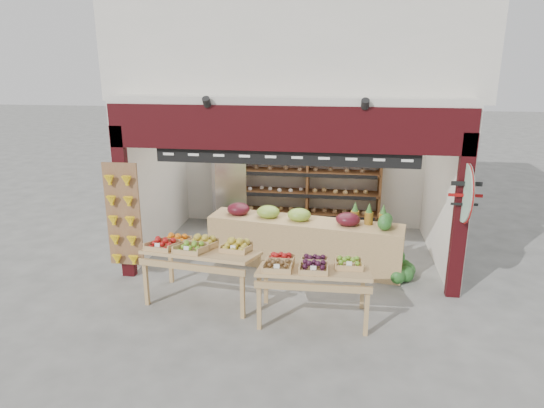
{
  "coord_description": "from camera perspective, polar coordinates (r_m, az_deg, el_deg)",
  "views": [
    {
      "loc": [
        0.88,
        -8.5,
        3.67
      ],
      "look_at": [
        -0.32,
        -0.2,
        1.17
      ],
      "focal_mm": 32.0,
      "sensor_mm": 36.0,
      "label": 1
    }
  ],
  "objects": [
    {
      "name": "cardboard_stack",
      "position": [
        10.02,
        -4.39,
        -3.42
      ],
      "size": [
        1.04,
        0.81,
        0.67
      ],
      "color": "beige",
      "rests_on": "ground"
    },
    {
      "name": "banana_board",
      "position": [
        8.56,
        -17.15,
        -1.51
      ],
      "size": [
        0.6,
        0.15,
        1.8
      ],
      "color": "olive",
      "rests_on": "ground"
    },
    {
      "name": "gift_sign",
      "position": [
        7.83,
        21.78,
        1.21
      ],
      "size": [
        0.04,
        0.93,
        0.92
      ],
      "color": "#A9D5B7",
      "rests_on": "ground"
    },
    {
      "name": "ground",
      "position": [
        9.3,
        2.15,
        -6.64
      ],
      "size": [
        60.0,
        60.0,
        0.0
      ],
      "primitive_type": "plane",
      "color": "#61615C",
      "rests_on": "ground"
    },
    {
      "name": "shop_structure",
      "position": [
        10.16,
        3.43,
        18.0
      ],
      "size": [
        6.36,
        5.12,
        5.4
      ],
      "color": "beige",
      "rests_on": "ground"
    },
    {
      "name": "display_table_left",
      "position": [
        7.69,
        -8.86,
        -5.24
      ],
      "size": [
        1.79,
        1.14,
        1.07
      ],
      "color": "tan",
      "rests_on": "ground"
    },
    {
      "name": "display_table_right",
      "position": [
        7.06,
        4.42,
        -7.47
      ],
      "size": [
        1.63,
        0.94,
        1.02
      ],
      "color": "tan",
      "rests_on": "ground"
    },
    {
      "name": "back_shelving",
      "position": [
        10.74,
        4.25,
        3.43
      ],
      "size": [
        3.18,
        0.52,
        1.95
      ],
      "color": "brown",
      "rests_on": "ground"
    },
    {
      "name": "mid_counter",
      "position": [
        8.91,
        3.69,
        -4.39
      ],
      "size": [
        3.59,
        1.23,
        1.1
      ],
      "color": "tan",
      "rests_on": "ground"
    },
    {
      "name": "watermelon_pile",
      "position": [
        8.79,
        14.26,
        -7.2
      ],
      "size": [
        0.73,
        0.7,
        0.53
      ],
      "color": "#184517",
      "rests_on": "ground"
    },
    {
      "name": "refrigerator",
      "position": [
        11.01,
        -5.06,
        1.86
      ],
      "size": [
        0.88,
        0.88,
        1.76
      ],
      "primitive_type": "cube",
      "rotation": [
        0.0,
        0.0,
        0.35
      ],
      "color": "silver",
      "rests_on": "ground"
    }
  ]
}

